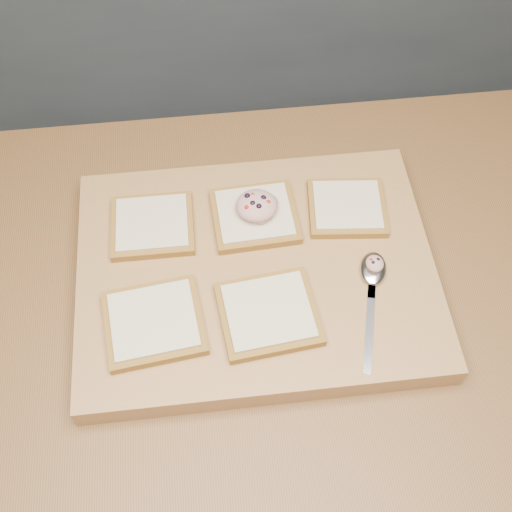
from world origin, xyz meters
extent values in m
plane|color=#515459|center=(0.00, 0.00, 0.00)|extent=(4.00, 4.00, 0.00)
cube|color=slate|center=(0.00, 0.00, 0.42)|extent=(1.90, 0.75, 0.84)
cube|color=brown|center=(0.00, 0.00, 0.87)|extent=(2.00, 0.80, 0.06)
cube|color=#A67D47|center=(-0.13, 0.05, 0.92)|extent=(0.52, 0.39, 0.04)
cube|color=olive|center=(-0.28, 0.13, 0.95)|extent=(0.12, 0.11, 0.01)
cube|color=beige|center=(-0.28, 0.13, 0.96)|extent=(0.11, 0.10, 0.00)
cube|color=olive|center=(-0.12, 0.13, 0.95)|extent=(0.13, 0.12, 0.01)
cube|color=beige|center=(-0.12, 0.13, 0.96)|extent=(0.11, 0.10, 0.00)
cube|color=olive|center=(0.02, 0.13, 0.95)|extent=(0.12, 0.12, 0.01)
cube|color=beige|center=(0.02, 0.13, 0.96)|extent=(0.11, 0.10, 0.00)
cube|color=olive|center=(-0.28, -0.03, 0.95)|extent=(0.14, 0.13, 0.01)
cube|color=beige|center=(-0.28, -0.03, 0.96)|extent=(0.12, 0.11, 0.00)
cube|color=olive|center=(-0.12, -0.04, 0.95)|extent=(0.14, 0.13, 0.01)
cube|color=beige|center=(-0.12, -0.04, 0.96)|extent=(0.12, 0.11, 0.00)
ellipsoid|color=tan|center=(-0.12, 0.13, 0.97)|extent=(0.06, 0.06, 0.03)
sphere|color=black|center=(-0.11, 0.14, 0.98)|extent=(0.01, 0.01, 0.01)
sphere|color=black|center=(-0.13, 0.14, 0.98)|extent=(0.01, 0.01, 0.01)
sphere|color=black|center=(-0.12, 0.12, 0.98)|extent=(0.01, 0.01, 0.01)
sphere|color=black|center=(-0.13, 0.13, 0.98)|extent=(0.01, 0.01, 0.01)
sphere|color=#A5140C|center=(-0.10, 0.13, 0.98)|extent=(0.01, 0.01, 0.01)
sphere|color=#A5140C|center=(-0.12, 0.14, 0.98)|extent=(0.01, 0.01, 0.01)
sphere|color=#A5140C|center=(-0.14, 0.12, 0.98)|extent=(0.01, 0.01, 0.01)
ellipsoid|color=silver|center=(0.04, 0.02, 0.95)|extent=(0.05, 0.06, 0.01)
cube|color=silver|center=(0.03, -0.01, 0.94)|extent=(0.02, 0.04, 0.00)
cube|color=silver|center=(0.01, -0.07, 0.94)|extent=(0.05, 0.14, 0.00)
ellipsoid|color=tan|center=(0.04, 0.02, 0.96)|extent=(0.03, 0.03, 0.01)
sphere|color=black|center=(0.04, 0.02, 0.97)|extent=(0.01, 0.01, 0.01)
sphere|color=black|center=(0.03, 0.02, 0.97)|extent=(0.01, 0.01, 0.01)
sphere|color=#A5140C|center=(0.03, 0.02, 0.97)|extent=(0.01, 0.01, 0.01)
camera|label=1|loc=(-0.18, -0.44, 1.73)|focal=45.00mm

